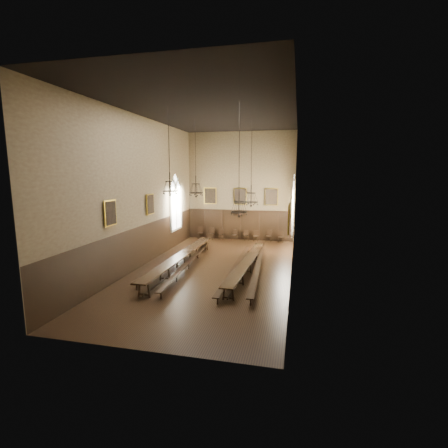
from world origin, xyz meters
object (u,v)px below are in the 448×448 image
(bench_left_outer, at_px, (172,262))
(chair_0, at_px, (200,235))
(bench_right_inner, at_px, (236,267))
(chair_1, at_px, (211,236))
(bench_left_inner, at_px, (189,264))
(chandelier_front_right, at_px, (239,204))
(chair_4, at_px, (246,238))
(chandelier_back_left, at_px, (196,188))
(chandelier_back_right, at_px, (251,197))
(chair_2, at_px, (221,236))
(table_right, at_px, (247,267))
(chair_6, at_px, (269,238))
(table_left, at_px, (181,261))
(chandelier_front_left, at_px, (170,185))
(chair_3, at_px, (234,237))
(bench_right_outer, at_px, (258,267))
(chair_7, at_px, (281,239))
(chair_5, at_px, (256,238))

(bench_left_outer, height_order, chair_0, chair_0)
(bench_right_inner, height_order, chair_1, chair_1)
(bench_left_inner, bearing_deg, chandelier_front_right, -32.46)
(chair_4, distance_m, chandelier_back_left, 8.19)
(chair_4, bearing_deg, chandelier_back_right, -89.77)
(chair_2, bearing_deg, table_right, -74.08)
(chair_6, relative_size, chandelier_front_right, 0.18)
(chandelier_back_right, bearing_deg, bench_left_outer, -147.62)
(table_left, relative_size, chandelier_front_right, 1.96)
(chair_1, height_order, chair_6, chair_1)
(chandelier_front_left, bearing_deg, chandelier_back_right, 54.49)
(chair_6, height_order, chandelier_back_right, chandelier_back_right)
(table_right, height_order, chandelier_front_left, chandelier_front_left)
(chair_3, distance_m, chandelier_front_left, 11.73)
(chair_0, relative_size, chair_4, 1.15)
(table_left, bearing_deg, bench_right_outer, 3.31)
(chandelier_back_left, height_order, chandelier_front_left, same)
(chandelier_back_left, distance_m, chandelier_front_left, 4.15)
(bench_right_inner, xyz_separation_m, chandelier_back_right, (0.35, 3.08, 3.84))
(chair_4, bearing_deg, chair_1, 170.61)
(chair_0, xyz_separation_m, chandelier_front_left, (1.67, -10.63, 4.76))
(chair_7, bearing_deg, chandelier_back_right, -105.97)
(chandelier_back_right, bearing_deg, chair_7, 73.23)
(bench_right_outer, height_order, chair_6, chair_6)
(chair_0, bearing_deg, bench_right_inner, -68.58)
(table_right, xyz_separation_m, chandelier_front_left, (-3.78, -1.92, 4.70))
(table_right, bearing_deg, chair_7, 80.48)
(chair_1, height_order, chair_7, chair_1)
(chair_5, bearing_deg, chandelier_front_right, -90.72)
(chandelier_back_left, distance_m, chandelier_front_right, 5.71)
(chair_3, distance_m, chair_7, 3.88)
(chair_3, xyz_separation_m, chandelier_back_right, (2.19, -5.68, 3.86))
(chair_4, bearing_deg, bench_left_inner, -114.91)
(chair_1, bearing_deg, chandelier_front_left, -78.55)
(chair_1, height_order, chair_5, chair_1)
(table_left, xyz_separation_m, bench_left_outer, (-0.64, 0.20, -0.15))
(bench_right_inner, relative_size, chandelier_back_left, 2.13)
(chair_6, bearing_deg, bench_left_outer, -110.05)
(chair_0, height_order, chair_3, chair_0)
(bench_left_outer, relative_size, chair_3, 10.03)
(bench_right_outer, relative_size, chandelier_front_left, 2.39)
(table_left, relative_size, chair_4, 12.14)
(bench_left_outer, bearing_deg, chair_2, 82.97)
(bench_right_outer, bearing_deg, chair_2, 116.60)
(bench_left_inner, xyz_separation_m, chandelier_back_left, (-0.19, 2.22, 4.40))
(bench_left_outer, height_order, chair_7, chair_7)
(chair_1, xyz_separation_m, chair_5, (3.83, 0.03, -0.04))
(bench_left_outer, bearing_deg, chandelier_front_left, -68.17)
(chair_0, bearing_deg, chandelier_front_right, -71.41)
(table_right, height_order, chair_6, chair_6)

